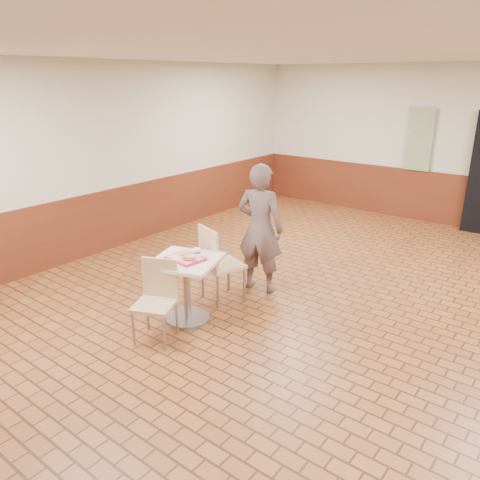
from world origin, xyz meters
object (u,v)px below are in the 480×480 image
Objects in this scene: chair_main_back at (217,260)px; paper_cup at (197,252)px; ring_donut at (184,253)px; serving_tray at (185,258)px; main_table at (186,279)px; customer at (260,229)px; chair_main_front at (157,296)px; long_john_donut at (189,258)px.

paper_cup is at bearing 124.72° from chair_main_back.
paper_cup reaches higher than ring_donut.
serving_tray is (0.05, -0.61, 0.22)m from chair_main_back.
main_table is 0.61m from chair_main_back.
main_table is 1.28m from customer.
chair_main_back reaches higher than ring_donut.
ring_donut is at bearing 65.30° from customer.
chair_main_front is at bearing -96.44° from paper_cup.
serving_tray is 2.37× the size of long_john_donut.
customer is 15.10× the size of ring_donut.
chair_main_back is 8.73× the size of ring_donut.
main_table is 1.90× the size of serving_tray.
long_john_donut reaches higher than ring_donut.
main_table is at bearing 68.47° from chair_main_front.
long_john_donut is at bearing 74.10° from customer.
paper_cup is at bearing 94.77° from long_john_donut.
paper_cup is (0.16, 0.05, 0.03)m from ring_donut.
customer reaches higher than paper_cup.
main_table is at bearing -35.79° from ring_donut.
chair_main_front reaches higher than ring_donut.
customer is at bearing 86.62° from long_john_donut.
long_john_donut is at bearing -22.94° from main_table.
chair_main_back is 0.65m from serving_tray.
serving_tray reaches higher than main_table.
paper_cup is (-0.01, 0.15, 0.03)m from long_john_donut.
chair_main_front is at bearing -79.65° from ring_donut.
chair_main_front is 0.68m from paper_cup.
serving_tray is at bearing 0.00° from main_table.
main_table is 0.35m from paper_cup.
ring_donut is (-0.08, 0.06, 0.03)m from serving_tray.
chair_main_front is at bearing -100.19° from long_john_donut.
main_table is at bearing 69.41° from customer.
customer is 17.65× the size of paper_cup.
chair_main_front reaches higher than paper_cup.
chair_main_back is at bearing 94.65° from serving_tray.
paper_cup is (0.09, 0.11, 0.33)m from main_table.
customer is 10.08× the size of long_john_donut.
serving_tray is 0.15m from paper_cup.
paper_cup is (0.09, 0.11, 0.06)m from serving_tray.
customer reaches higher than chair_main_front.
customer reaches higher than ring_donut.
serving_tray is 3.54× the size of ring_donut.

